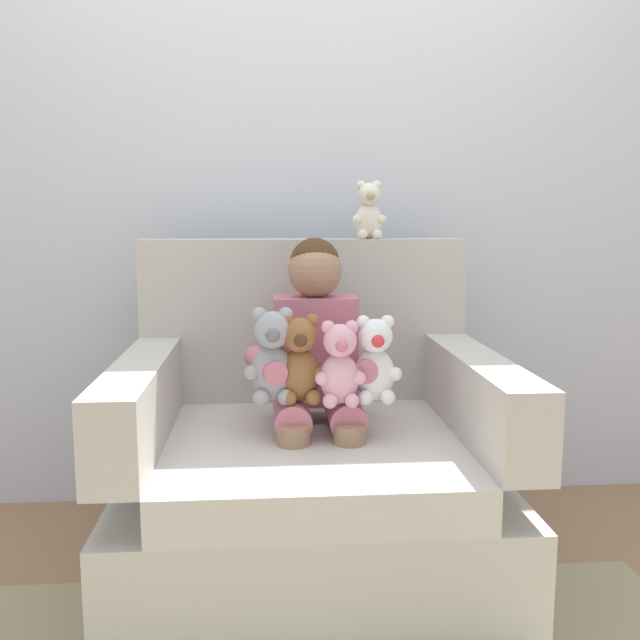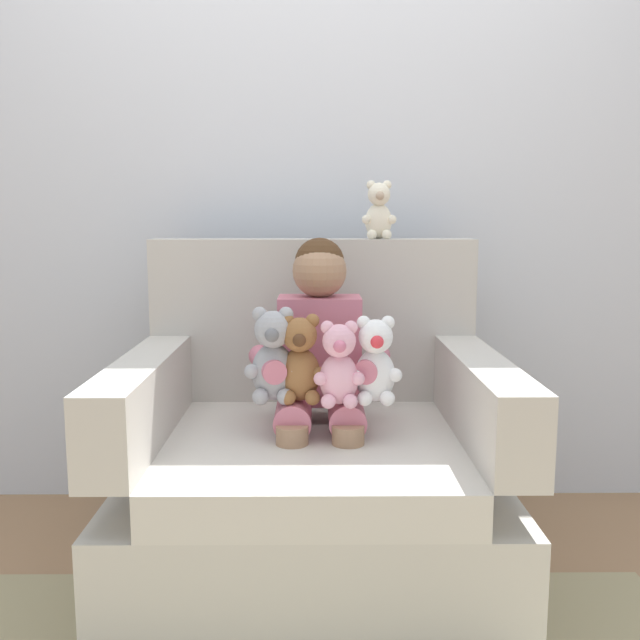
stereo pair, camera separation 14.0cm
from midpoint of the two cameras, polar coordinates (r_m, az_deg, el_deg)
The scene contains 9 objects.
ground_plane at distance 2.30m, azimuth -2.54°, elevation -20.45°, with size 8.00×8.00×0.00m, color #936D4C.
back_wall at distance 2.73m, azimuth -3.25°, elevation 12.39°, with size 6.00×0.10×2.60m, color silver.
armchair at distance 2.20m, azimuth -2.64°, elevation -12.37°, with size 1.13×0.97×1.04m.
seated_child at distance 2.14m, azimuth -2.15°, elevation -3.16°, with size 0.45×0.39×0.82m.
plush_white at distance 2.01m, azimuth 2.57°, elevation -3.45°, with size 0.15×0.12×0.26m.
plush_brown at distance 2.01m, azimuth -3.68°, elevation -3.43°, with size 0.15×0.13×0.26m.
plush_grey at distance 2.01m, azimuth -5.89°, elevation -3.16°, with size 0.17×0.13×0.28m.
plush_pink at distance 1.98m, azimuth -0.39°, elevation -3.81°, with size 0.15×0.12×0.25m.
plush_cream_on_backrest at distance 2.44m, azimuth 2.39°, elevation 8.88°, with size 0.12×0.10×0.20m.
Camera 1 is at (-0.13, -2.01, 1.11)m, focal length 38.89 mm.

